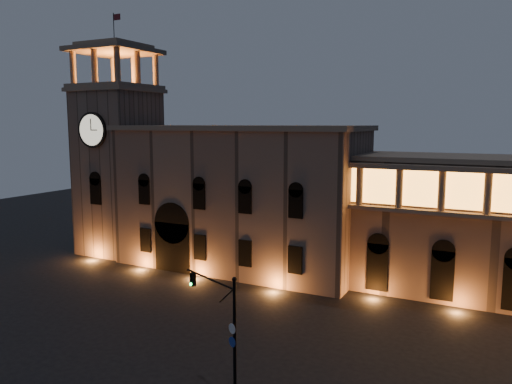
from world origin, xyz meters
TOP-DOWN VIEW (x-y plane):
  - ground at (0.00, 0.00)m, footprint 160.00×160.00m
  - government_building at (-2.08, 21.93)m, footprint 30.80×12.80m
  - clock_tower at (-20.50, 20.98)m, footprint 9.80×9.80m
  - traffic_light at (11.54, -4.60)m, footprint 5.51×2.66m

SIDE VIEW (x-z plane):
  - ground at x=0.00m, z-range 0.00..0.00m
  - traffic_light at x=11.54m, z-range 0.21..8.38m
  - government_building at x=-2.08m, z-range -0.03..17.57m
  - clock_tower at x=-20.50m, z-range -3.70..28.70m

